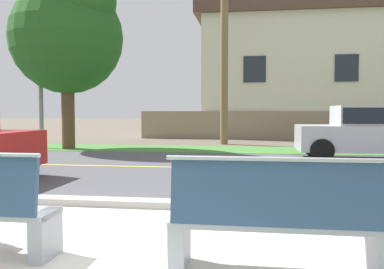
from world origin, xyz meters
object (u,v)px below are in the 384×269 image
(streetlamp, at_px, (43,46))
(car_silver_near, at_px, (376,130))
(shade_tree_far_left, at_px, (69,29))
(bench_right, at_px, (277,222))

(streetlamp, bearing_deg, car_silver_near, -11.80)
(car_silver_near, relative_size, shade_tree_far_left, 0.64)
(bench_right, xyz_separation_m, streetlamp, (-7.96, 11.10, 3.38))
(car_silver_near, bearing_deg, shade_tree_far_left, 168.76)
(bench_right, distance_m, car_silver_near, 9.35)
(bench_right, relative_size, car_silver_near, 0.42)
(car_silver_near, xyz_separation_m, streetlamp, (-11.25, 2.35, 2.98))
(car_silver_near, relative_size, streetlamp, 0.64)
(car_silver_near, bearing_deg, bench_right, -110.63)
(bench_right, relative_size, streetlamp, 0.27)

